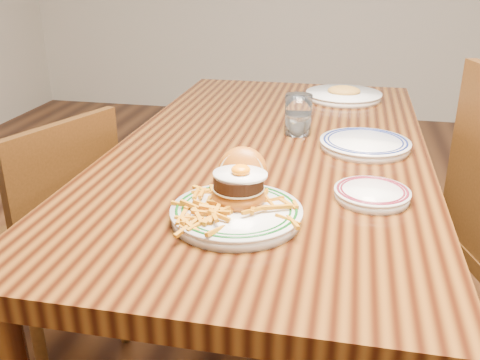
% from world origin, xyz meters
% --- Properties ---
extents(floor, '(6.00, 6.00, 0.00)m').
position_xyz_m(floor, '(0.00, 0.00, 0.00)').
color(floor, black).
rests_on(floor, ground).
extents(table, '(0.85, 1.60, 0.75)m').
position_xyz_m(table, '(0.00, 0.00, 0.66)').
color(table, black).
rests_on(table, floor).
extents(chair_left, '(0.50, 0.50, 0.83)m').
position_xyz_m(chair_left, '(-0.65, -0.13, 0.45)').
color(chair_left, '#40230D').
rests_on(chair_left, floor).
extents(main_plate, '(0.26, 0.27, 0.13)m').
position_xyz_m(main_plate, '(0.00, -0.46, 0.78)').
color(main_plate, white).
rests_on(main_plate, table).
extents(side_plate, '(0.16, 0.16, 0.03)m').
position_xyz_m(side_plate, '(0.27, -0.31, 0.76)').
color(side_plate, white).
rests_on(side_plate, table).
extents(rear_plate, '(0.25, 0.25, 0.03)m').
position_xyz_m(rear_plate, '(0.26, 0.02, 0.77)').
color(rear_plate, white).
rests_on(rear_plate, table).
extents(water_glass, '(0.08, 0.08, 0.12)m').
position_xyz_m(water_glass, '(0.06, 0.11, 0.80)').
color(water_glass, white).
rests_on(water_glass, table).
extents(far_plate, '(0.28, 0.28, 0.05)m').
position_xyz_m(far_plate, '(0.18, 0.56, 0.77)').
color(far_plate, white).
rests_on(far_plate, table).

